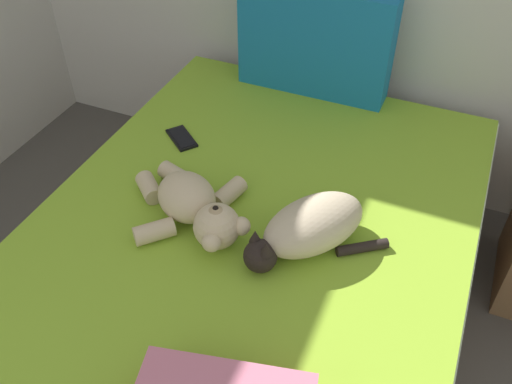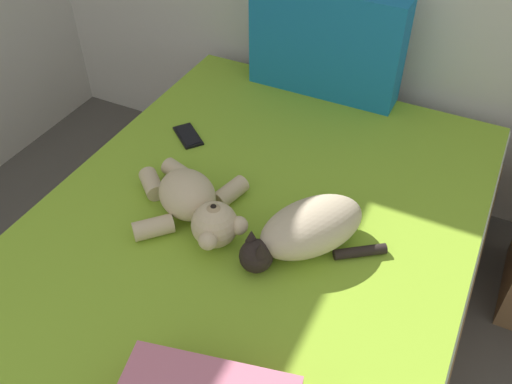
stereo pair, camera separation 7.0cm
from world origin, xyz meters
name	(u,v)px [view 2 (the right image)]	position (x,y,z in m)	size (l,w,h in m)	color
bed	(240,294)	(1.56, 3.28, 0.26)	(1.40, 2.05, 0.53)	olive
patterned_cushion	(326,42)	(1.48, 4.21, 0.75)	(0.62, 0.14, 0.44)	#1972AD
cat	(306,230)	(1.76, 3.35, 0.60)	(0.40, 0.40, 0.15)	#C6B293
teddy_bear	(195,204)	(1.40, 3.30, 0.60)	(0.47, 0.38, 0.15)	beige
cell_phone	(188,136)	(1.14, 3.67, 0.54)	(0.16, 0.15, 0.01)	black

